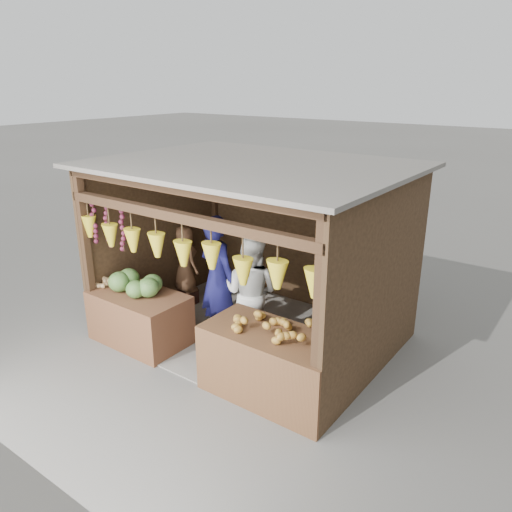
# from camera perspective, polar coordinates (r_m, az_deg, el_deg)

# --- Properties ---
(ground) EXTENTS (80.00, 80.00, 0.00)m
(ground) POSITION_cam_1_polar(r_m,az_deg,el_deg) (7.84, -0.49, -8.97)
(ground) COLOR #514F49
(ground) RESTS_ON ground
(stall_structure) EXTENTS (4.30, 3.30, 2.66)m
(stall_structure) POSITION_cam_1_polar(r_m,az_deg,el_deg) (7.19, -0.94, 2.74)
(stall_structure) COLOR slate
(stall_structure) RESTS_ON ground
(back_shelf) EXTENTS (1.25, 0.32, 1.32)m
(back_shelf) POSITION_cam_1_polar(r_m,az_deg,el_deg) (8.00, 11.10, -1.86)
(back_shelf) COLOR #382314
(back_shelf) RESTS_ON ground
(counter_left) EXTENTS (1.45, 0.85, 0.77)m
(counter_left) POSITION_cam_1_polar(r_m,az_deg,el_deg) (7.70, -13.12, -6.88)
(counter_left) COLOR #4E2B1A
(counter_left) RESTS_ON ground
(counter_right) EXTENTS (1.75, 0.85, 0.88)m
(counter_right) POSITION_cam_1_polar(r_m,az_deg,el_deg) (6.26, 1.91, -12.34)
(counter_right) COLOR #4C2D19
(counter_right) RESTS_ON ground
(stool) EXTENTS (0.29, 0.29, 0.27)m
(stool) POSITION_cam_1_polar(r_m,az_deg,el_deg) (8.85, -7.87, -4.70)
(stool) COLOR black
(stool) RESTS_ON ground
(man_standing) EXTENTS (0.78, 0.59, 1.93)m
(man_standing) POSITION_cam_1_polar(r_m,az_deg,el_deg) (7.40, -4.39, -2.56)
(man_standing) COLOR #131246
(man_standing) RESTS_ON ground
(woman_standing) EXTENTS (0.94, 0.79, 1.72)m
(woman_standing) POSITION_cam_1_polar(r_m,az_deg,el_deg) (7.16, -0.56, -4.19)
(woman_standing) COLOR silver
(woman_standing) RESTS_ON ground
(vendor_seated) EXTENTS (0.64, 0.51, 1.16)m
(vendor_seated) POSITION_cam_1_polar(r_m,az_deg,el_deg) (8.59, -8.09, -0.34)
(vendor_seated) COLOR brown
(vendor_seated) RESTS_ON stool
(melon_pile) EXTENTS (1.00, 0.50, 0.32)m
(melon_pile) POSITION_cam_1_polar(r_m,az_deg,el_deg) (7.54, -13.56, -2.97)
(melon_pile) COLOR #134A17
(melon_pile) RESTS_ON counter_left
(tanfruit_pile) EXTENTS (0.34, 0.40, 0.13)m
(tanfruit_pile) POSITION_cam_1_polar(r_m,az_deg,el_deg) (7.97, -16.76, -2.74)
(tanfruit_pile) COLOR tan
(tanfruit_pile) RESTS_ON counter_left
(mango_pile) EXTENTS (1.40, 0.64, 0.22)m
(mango_pile) POSITION_cam_1_polar(r_m,az_deg,el_deg) (5.98, 2.58, -7.94)
(mango_pile) COLOR #B93C18
(mango_pile) RESTS_ON counter_right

